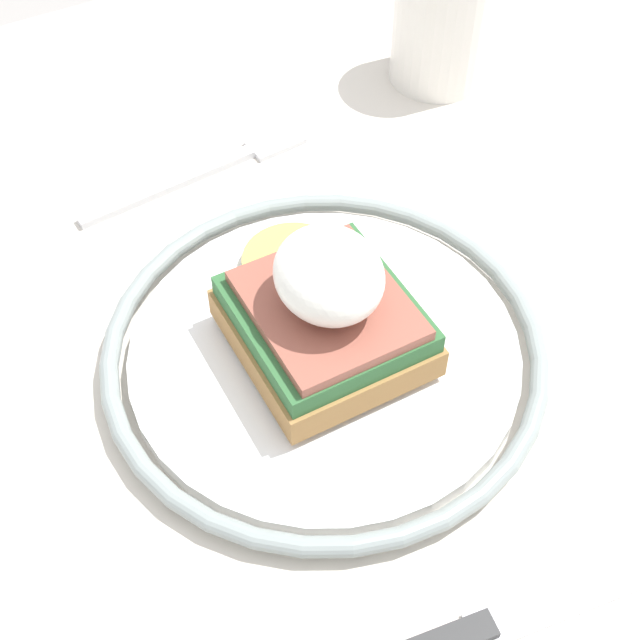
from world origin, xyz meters
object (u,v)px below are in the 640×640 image
Objects in this scene: fork at (206,170)px; plate at (320,353)px; cup at (442,22)px; sandwich at (322,309)px; knife at (467,634)px.

plate is at bearing -3.05° from fork.
sandwich is at bearing -46.42° from cup.
plate is at bearing -87.44° from sandwich.
plate reaches higher than knife.
sandwich is at bearing -2.63° from fork.
fork is (-0.17, 0.01, -0.01)m from plate.
cup is (-0.34, 0.21, 0.04)m from knife.
cup reaches higher than knife.
sandwich reaches higher than cup.
sandwich is at bearing 174.04° from knife.
sandwich is at bearing 92.56° from plate.
knife is at bearing -5.96° from sandwich.
plate reaches higher than fork.
knife is (0.16, -0.02, -0.04)m from sandwich.
knife is at bearing -5.51° from plate.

